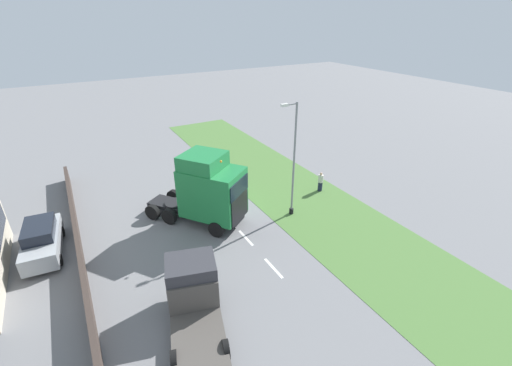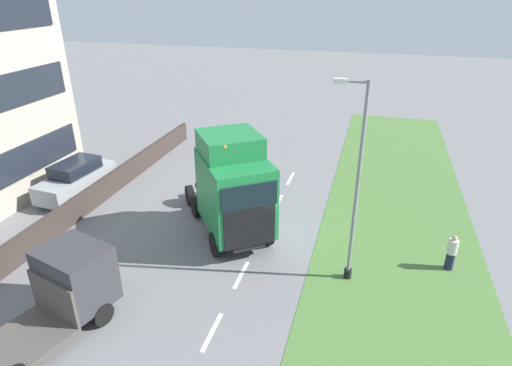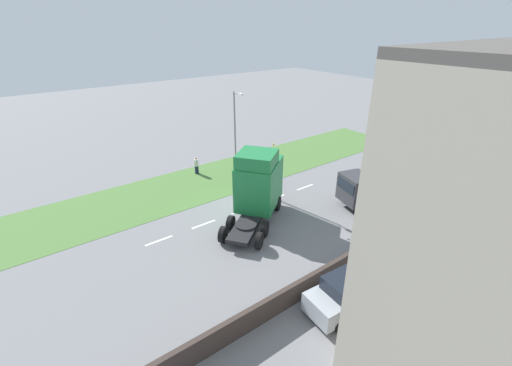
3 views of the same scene
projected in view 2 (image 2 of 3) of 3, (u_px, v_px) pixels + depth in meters
ground_plane at (258, 241)px, 19.14m from camera, size 120.00×120.00×0.00m
grass_verge at (398, 263)px, 17.65m from camera, size 7.00×44.00×0.01m
lane_markings at (262, 233)px, 19.75m from camera, size 0.16×14.60×0.00m
boundary_wall at (83, 204)px, 21.12m from camera, size 0.25×24.00×1.21m
lorry_cab at (233, 188)px, 18.54m from camera, size 5.92×6.71×4.96m
flatbed_truck at (66, 288)px, 14.10m from camera, size 3.48×5.50×2.63m
parked_car at (76, 179)px, 23.05m from camera, size 2.18×4.70×1.89m
lamp_post at (354, 195)px, 15.28m from camera, size 1.27×0.29×7.74m
pedestrian at (451, 253)px, 17.00m from camera, size 0.39×0.39×1.55m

